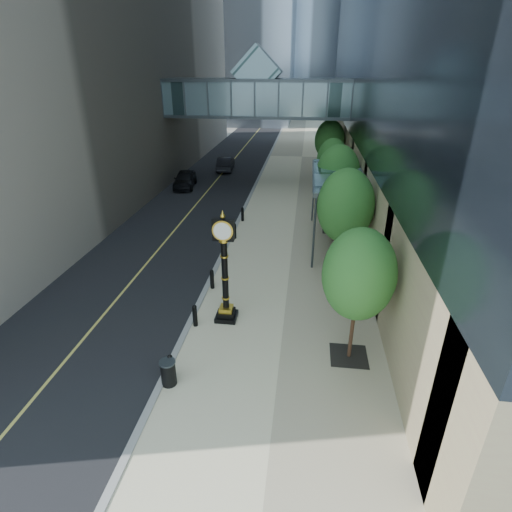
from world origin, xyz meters
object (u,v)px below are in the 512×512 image
at_px(trash_bin, 168,373).
at_px(car_far, 226,164).
at_px(car_near, 185,179).
at_px(pedestrian, 346,261).
at_px(street_clock, 225,276).

relative_size(trash_bin, car_far, 0.21).
bearing_deg(car_near, pedestrian, -57.42).
xyz_separation_m(trash_bin, car_far, (-4.19, 31.31, 0.22)).
distance_m(trash_bin, car_far, 31.59).
height_order(street_clock, pedestrian, street_clock).
distance_m(trash_bin, pedestrian, 10.90).
distance_m(street_clock, trash_bin, 4.62).
relative_size(street_clock, trash_bin, 5.36).
bearing_deg(pedestrian, trash_bin, 75.27).
relative_size(pedestrian, car_near, 0.43).
bearing_deg(car_near, car_far, 63.35).
bearing_deg(street_clock, car_far, 101.29).
bearing_deg(trash_bin, car_near, 105.10).
height_order(trash_bin, pedestrian, pedestrian).
bearing_deg(street_clock, car_near, 111.08).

